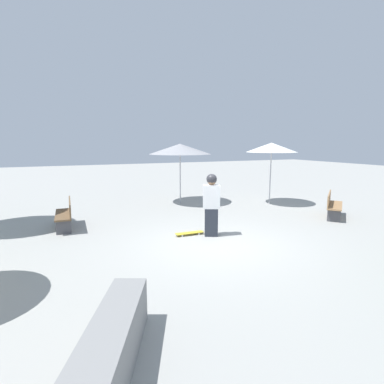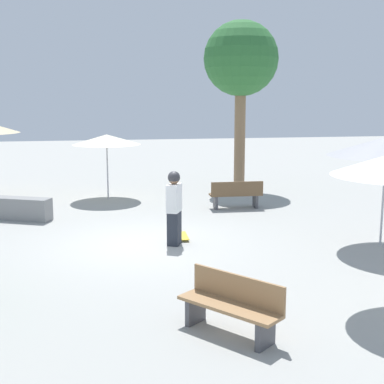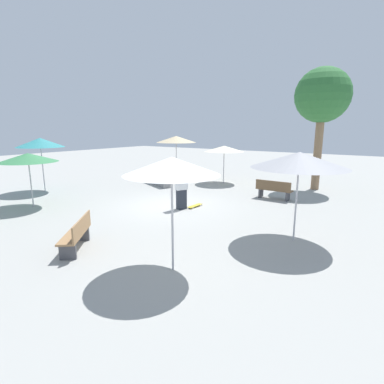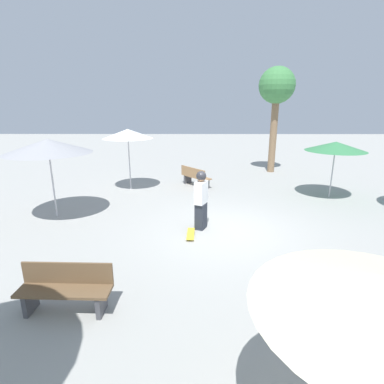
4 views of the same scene
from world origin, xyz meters
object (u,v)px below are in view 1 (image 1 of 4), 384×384
(skateboard, at_px, (190,233))
(bench_near, at_px, (333,205))
(bench_far, at_px, (65,214))
(shade_umbrella_grey, at_px, (180,149))
(concrete_ledge, at_px, (109,356))
(skater_main, at_px, (211,203))
(shade_umbrella_white, at_px, (272,148))

(skateboard, bearing_deg, bench_near, -179.44)
(bench_far, height_order, shade_umbrella_grey, shade_umbrella_grey)
(bench_near, relative_size, bench_far, 0.94)
(shade_umbrella_grey, bearing_deg, bench_near, 130.52)
(concrete_ledge, bearing_deg, bench_far, -87.61)
(skater_main, relative_size, shade_umbrella_grey, 0.66)
(shade_umbrella_white, bearing_deg, skater_main, 34.23)
(skater_main, distance_m, shade_umbrella_white, 5.37)
(skateboard, distance_m, concrete_ledge, 5.27)
(skater_main, bearing_deg, concrete_ledge, 75.46)
(concrete_ledge, xyz_separation_m, bench_far, (0.27, -6.56, 0.12))
(concrete_ledge, distance_m, bench_far, 6.57)
(bench_far, bearing_deg, bench_near, -103.69)
(bench_near, distance_m, shade_umbrella_white, 3.42)
(skater_main, distance_m, concrete_ledge, 5.37)
(skateboard, relative_size, shade_umbrella_white, 0.32)
(concrete_ledge, xyz_separation_m, bench_near, (-8.16, -4.27, 0.12))
(bench_far, distance_m, shade_umbrella_grey, 5.42)
(bench_far, relative_size, shade_umbrella_grey, 0.62)
(skateboard, bearing_deg, shade_umbrella_grey, -106.26)
(skater_main, height_order, shade_umbrella_grey, shade_umbrella_grey)
(concrete_ledge, bearing_deg, shade_umbrella_white, -137.40)
(skateboard, bearing_deg, bench_far, -32.08)
(shade_umbrella_white, bearing_deg, bench_near, 100.15)
(skater_main, height_order, shade_umbrella_white, shade_umbrella_white)
(concrete_ledge, relative_size, bench_near, 1.56)
(bench_near, xyz_separation_m, shade_umbrella_grey, (3.85, -4.50, 1.86))
(skater_main, relative_size, skateboard, 2.13)
(skater_main, xyz_separation_m, skateboard, (0.52, -0.29, -0.87))
(shade_umbrella_grey, bearing_deg, skateboard, 71.47)
(skater_main, relative_size, bench_far, 1.07)
(skater_main, distance_m, shade_umbrella_grey, 4.92)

